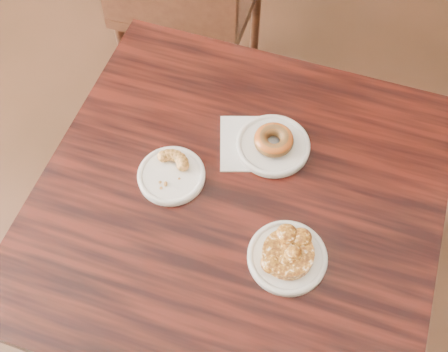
# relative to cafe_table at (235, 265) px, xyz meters

# --- Properties ---
(cafe_table) EXTENTS (0.99, 0.99, 0.75)m
(cafe_table) POSITION_rel_cafe_table_xyz_m (0.00, 0.00, 0.00)
(cafe_table) COLOR black
(cafe_table) RESTS_ON floor
(napkin) EXTENTS (0.17, 0.17, 0.00)m
(napkin) POSITION_rel_cafe_table_xyz_m (0.02, 0.15, 0.38)
(napkin) COLOR silver
(napkin) RESTS_ON cafe_table
(plate_donut) EXTENTS (0.17, 0.17, 0.01)m
(plate_donut) POSITION_rel_cafe_table_xyz_m (0.06, 0.14, 0.38)
(plate_donut) COLOR silver
(plate_donut) RESTS_ON napkin
(plate_cruller) EXTENTS (0.15, 0.15, 0.01)m
(plate_cruller) POSITION_rel_cafe_table_xyz_m (-0.15, 0.03, 0.38)
(plate_cruller) COLOR white
(plate_cruller) RESTS_ON cafe_table
(plate_fritter) EXTENTS (0.16, 0.16, 0.01)m
(plate_fritter) POSITION_rel_cafe_table_xyz_m (0.12, -0.12, 0.38)
(plate_fritter) COLOR silver
(plate_fritter) RESTS_ON cafe_table
(glazed_donut) EXTENTS (0.09, 0.09, 0.03)m
(glazed_donut) POSITION_rel_cafe_table_xyz_m (0.06, 0.14, 0.41)
(glazed_donut) COLOR maroon
(glazed_donut) RESTS_ON plate_donut
(apple_fritter) EXTENTS (0.14, 0.14, 0.03)m
(apple_fritter) POSITION_rel_cafe_table_xyz_m (0.12, -0.12, 0.40)
(apple_fritter) COLOR #3F1B06
(apple_fritter) RESTS_ON plate_fritter
(cruller_fragment) EXTENTS (0.09, 0.09, 0.03)m
(cruller_fragment) POSITION_rel_cafe_table_xyz_m (-0.15, 0.03, 0.40)
(cruller_fragment) COLOR brown
(cruller_fragment) RESTS_ON plate_cruller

